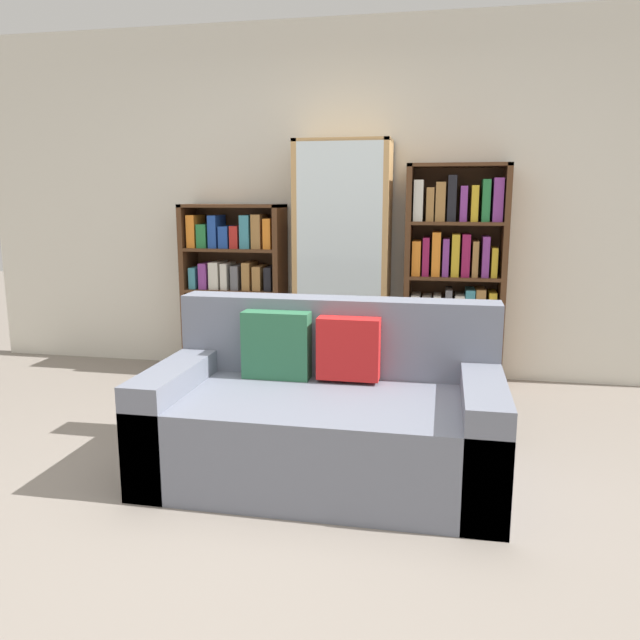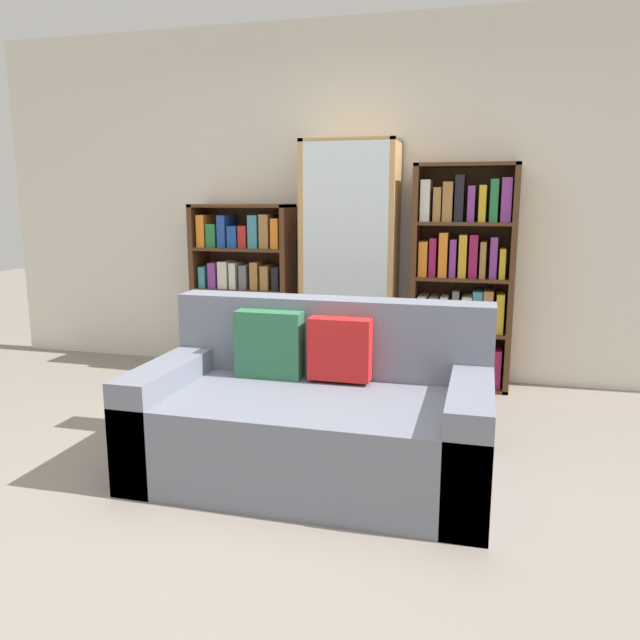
% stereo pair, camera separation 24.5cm
% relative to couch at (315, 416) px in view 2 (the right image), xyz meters
% --- Properties ---
extents(ground_plane, '(16.00, 16.00, 0.00)m').
position_rel_couch_xyz_m(ground_plane, '(-0.16, -0.49, -0.30)').
color(ground_plane, gray).
extents(wall_back, '(6.24, 0.06, 2.70)m').
position_rel_couch_xyz_m(wall_back, '(-0.16, 1.92, 1.05)').
color(wall_back, silver).
rests_on(wall_back, ground).
extents(couch, '(1.72, 0.95, 0.85)m').
position_rel_couch_xyz_m(couch, '(0.00, 0.00, 0.00)').
color(couch, slate).
rests_on(couch, ground).
extents(bookshelf_left, '(0.80, 0.32, 1.34)m').
position_rel_couch_xyz_m(bookshelf_left, '(-1.07, 1.72, 0.35)').
color(bookshelf_left, '#4C2D19').
rests_on(bookshelf_left, ground).
extents(display_cabinet, '(0.71, 0.36, 1.80)m').
position_rel_couch_xyz_m(display_cabinet, '(-0.19, 1.70, 0.60)').
color(display_cabinet, tan).
rests_on(display_cabinet, ground).
extents(bookshelf_right, '(0.72, 0.32, 1.62)m').
position_rel_couch_xyz_m(bookshelf_right, '(0.64, 1.72, 0.50)').
color(bookshelf_right, '#4C2D19').
rests_on(bookshelf_right, ground).
extents(wine_bottle, '(0.08, 0.08, 0.34)m').
position_rel_couch_xyz_m(wine_bottle, '(0.16, 1.06, -0.16)').
color(wine_bottle, '#192333').
rests_on(wine_bottle, ground).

